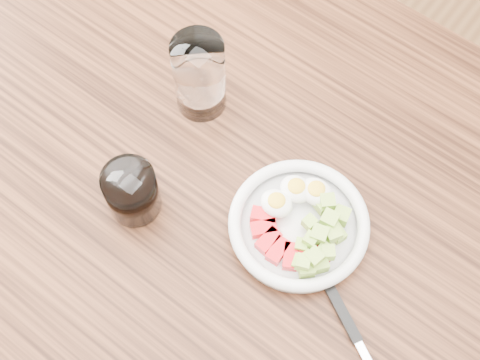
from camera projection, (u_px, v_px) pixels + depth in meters
ground at (241, 324)px, 1.66m from camera, size 4.00×4.00×0.00m
dining_table at (241, 224)px, 1.06m from camera, size 1.50×0.90×0.77m
bowl at (300, 224)px, 0.93m from camera, size 0.20×0.20×0.05m
fork at (350, 327)px, 0.88m from camera, size 0.20×0.12×0.01m
water_glass at (199, 76)px, 0.98m from camera, size 0.08×0.08×0.14m
coffee_glass at (132, 192)px, 0.93m from camera, size 0.07×0.07×0.09m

